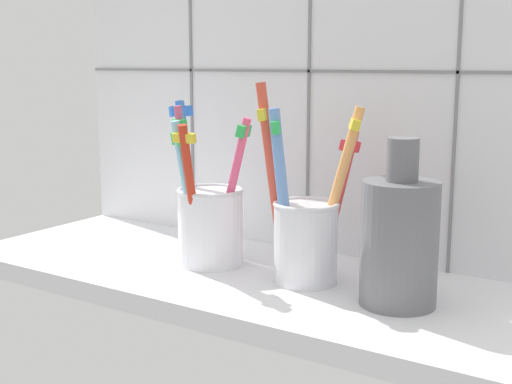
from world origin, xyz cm
name	(u,v)px	position (x,y,z in cm)	size (l,w,h in cm)	color
counter_slab	(253,283)	(0.00, 0.00, 1.00)	(64.00, 22.00, 2.00)	silver
tile_wall_back	(314,63)	(0.00, 12.00, 22.50)	(64.00, 2.20, 45.00)	white
toothbrush_cup_left	(208,219)	(-5.71, 0.41, 6.80)	(10.26, 8.36, 16.65)	white
toothbrush_cup_right	(306,230)	(5.53, 0.69, 7.00)	(9.81, 9.84, 18.79)	white
ceramic_vase	(400,239)	(15.32, -0.51, 7.77)	(6.59, 6.59, 14.42)	slate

